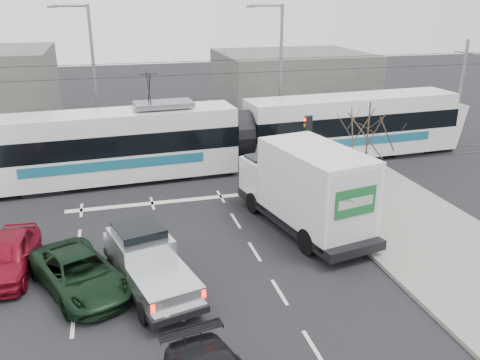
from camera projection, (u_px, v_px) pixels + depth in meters
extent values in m
plane|color=black|center=(212.00, 257.00, 19.52)|extent=(120.00, 120.00, 0.00)
cube|color=gray|center=(418.00, 229.00, 21.66)|extent=(6.00, 60.00, 0.15)
cube|color=#33302D|center=(176.00, 174.00, 28.60)|extent=(60.00, 1.60, 0.03)
cube|color=#68645E|center=(291.00, 82.00, 43.36)|extent=(12.00, 10.00, 5.00)
cylinder|color=#47382B|center=(364.00, 181.00, 23.10)|extent=(0.14, 0.14, 2.75)
cylinder|color=#47382B|center=(368.00, 127.00, 22.25)|extent=(0.07, 0.07, 2.25)
cylinder|color=black|center=(310.00, 149.00, 26.35)|extent=(0.12, 0.12, 3.60)
cube|color=black|center=(308.00, 125.00, 25.86)|extent=(0.28, 0.28, 0.95)
cylinder|color=#FF0C07|center=(305.00, 120.00, 25.72)|extent=(0.06, 0.20, 0.20)
cylinder|color=orange|center=(305.00, 125.00, 25.82)|extent=(0.06, 0.20, 0.20)
cylinder|color=#05330C|center=(305.00, 131.00, 25.92)|extent=(0.06, 0.20, 0.20)
cube|color=white|center=(311.00, 141.00, 26.04)|extent=(0.02, 0.30, 0.40)
cylinder|color=slate|center=(280.00, 78.00, 32.51)|extent=(0.20, 0.20, 9.00)
cylinder|color=slate|center=(267.00, 5.00, 30.76)|extent=(2.00, 0.14, 0.14)
cube|color=slate|center=(251.00, 6.00, 30.54)|extent=(0.55, 0.25, 0.14)
cylinder|color=slate|center=(95.00, 80.00, 31.56)|extent=(0.20, 0.20, 9.00)
cylinder|color=slate|center=(70.00, 6.00, 29.81)|extent=(2.00, 0.14, 0.14)
cube|color=slate|center=(52.00, 7.00, 29.59)|extent=(0.55, 0.25, 0.14)
cylinder|color=black|center=(171.00, 76.00, 26.73)|extent=(60.00, 0.03, 0.03)
cylinder|color=black|center=(171.00, 62.00, 26.49)|extent=(60.00, 0.03, 0.03)
cylinder|color=slate|center=(460.00, 97.00, 31.74)|extent=(0.20, 0.20, 7.00)
cube|color=white|center=(113.00, 162.00, 27.16)|extent=(13.37, 3.56, 1.60)
cube|color=black|center=(111.00, 140.00, 26.74)|extent=(13.43, 3.59, 1.09)
cube|color=white|center=(109.00, 122.00, 26.40)|extent=(13.36, 3.45, 1.02)
cube|color=#175B74|center=(115.00, 165.00, 25.81)|extent=(9.24, 0.57, 0.51)
cube|color=white|center=(350.00, 140.00, 31.39)|extent=(13.37, 3.56, 1.60)
cube|color=black|center=(352.00, 120.00, 30.97)|extent=(13.43, 3.59, 1.09)
cube|color=white|center=(353.00, 104.00, 30.63)|extent=(13.36, 3.45, 1.02)
cube|color=#175B74|center=(363.00, 141.00, 30.04)|extent=(9.24, 0.57, 0.51)
cylinder|color=black|center=(240.00, 133.00, 28.93)|extent=(1.18, 2.72, 2.66)
cube|color=slate|center=(163.00, 104.00, 26.99)|extent=(3.17, 1.84, 0.26)
cube|color=black|center=(44.00, 185.00, 26.40)|extent=(2.19, 2.47, 0.37)
cube|color=black|center=(204.00, 168.00, 28.94)|extent=(2.19, 2.47, 0.37)
cube|color=black|center=(275.00, 161.00, 30.21)|extent=(2.19, 2.47, 0.37)
cube|color=black|center=(399.00, 148.00, 32.75)|extent=(2.19, 2.47, 0.37)
cube|color=black|center=(151.00, 277.00, 17.18)|extent=(3.09, 5.63, 0.23)
cube|color=silver|center=(141.00, 248.00, 17.75)|extent=(2.30, 2.62, 1.06)
cube|color=black|center=(139.00, 233.00, 17.64)|extent=(1.91, 1.94, 0.51)
cube|color=silver|center=(130.00, 239.00, 18.88)|extent=(1.93, 1.36, 0.51)
cube|color=silver|center=(163.00, 283.00, 16.09)|extent=(2.34, 2.77, 0.60)
cube|color=silver|center=(181.00, 312.00, 15.03)|extent=(1.68, 0.58, 0.17)
cube|color=#FF0C07|center=(153.00, 309.00, 14.64)|extent=(0.14, 0.10, 0.26)
cube|color=#FF0C07|center=(204.00, 294.00, 15.38)|extent=(0.14, 0.10, 0.26)
cylinder|color=black|center=(113.00, 264.00, 18.25)|extent=(0.43, 0.78, 0.74)
cylinder|color=black|center=(158.00, 253.00, 19.02)|extent=(0.43, 0.78, 0.74)
cylinder|color=black|center=(144.00, 313.00, 15.44)|extent=(0.43, 0.78, 0.74)
cylinder|color=black|center=(195.00, 298.00, 16.21)|extent=(0.43, 0.78, 0.74)
cube|color=black|center=(303.00, 215.00, 21.78)|extent=(4.01, 7.88, 0.38)
cube|color=white|center=(271.00, 175.00, 23.88)|extent=(2.76, 2.25, 1.72)
cube|color=black|center=(270.00, 161.00, 23.78)|extent=(2.31, 1.60, 0.64)
cube|color=silver|center=(315.00, 186.00, 20.61)|extent=(3.54, 5.52, 3.17)
cube|color=silver|center=(354.00, 208.00, 18.47)|extent=(2.23, 0.50, 2.79)
cube|color=#135626|center=(356.00, 202.00, 18.34)|extent=(1.77, 0.38, 1.08)
cube|color=black|center=(355.00, 253.00, 18.84)|extent=(2.33, 0.72, 0.19)
cylinder|color=black|center=(254.00, 203.00, 23.37)|extent=(0.51, 1.01, 0.97)
cylinder|color=black|center=(296.00, 195.00, 24.32)|extent=(0.51, 1.01, 0.97)
cylinder|color=black|center=(308.00, 242.00, 19.56)|extent=(0.53, 1.12, 1.07)
cylinder|color=black|center=(355.00, 230.00, 20.50)|extent=(0.53, 1.12, 1.07)
cube|color=black|center=(283.00, 185.00, 25.17)|extent=(4.03, 5.81, 0.27)
cube|color=black|center=(285.00, 165.00, 25.82)|extent=(2.73, 2.89, 1.26)
cube|color=black|center=(286.00, 152.00, 25.70)|extent=(2.23, 2.19, 0.60)
cube|color=black|center=(287.00, 162.00, 27.12)|extent=(2.15, 1.67, 0.60)
cube|color=black|center=(282.00, 186.00, 23.90)|extent=(2.80, 3.04, 0.71)
cube|color=silver|center=(279.00, 203.00, 22.68)|extent=(1.78, 0.92, 0.20)
cube|color=#590505|center=(260.00, 192.00, 22.77)|extent=(0.18, 0.14, 0.31)
cube|color=#590505|center=(299.00, 195.00, 22.52)|extent=(0.18, 0.14, 0.31)
cylinder|color=black|center=(268.00, 176.00, 26.98)|extent=(0.63, 0.92, 0.87)
cylinder|color=black|center=(303.00, 178.00, 26.71)|extent=(0.63, 0.92, 0.87)
cylinder|color=black|center=(261.00, 201.00, 23.73)|extent=(0.63, 0.92, 0.87)
cylinder|color=black|center=(300.00, 203.00, 23.47)|extent=(0.63, 0.92, 0.87)
imported|color=black|center=(80.00, 273.00, 17.10)|extent=(3.95, 5.25, 1.32)
imported|color=maroon|center=(8.00, 255.00, 18.14)|extent=(2.09, 4.42, 1.46)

